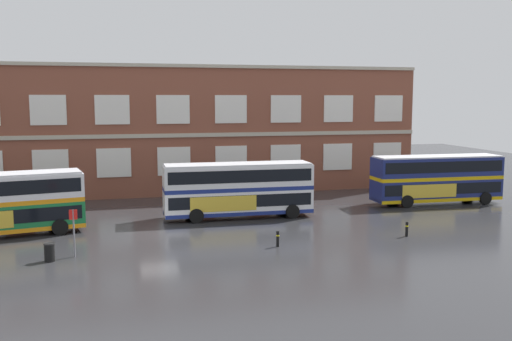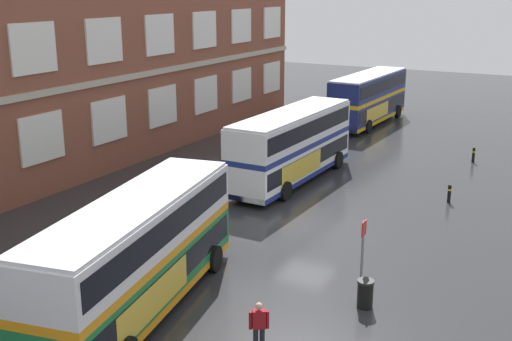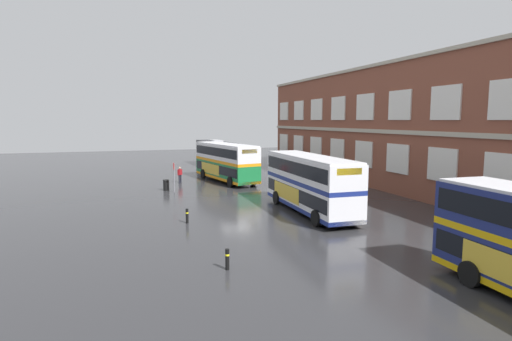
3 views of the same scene
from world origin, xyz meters
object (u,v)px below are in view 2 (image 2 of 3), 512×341
object	(u,v)px
double_decker_far	(369,98)
station_litter_bin	(365,294)
waiting_passenger	(259,326)
safety_bollard_west	(449,193)
double_decker_middle	(292,145)
double_decker_near	(137,254)
bus_stand_flag	(363,248)
safety_bollard_east	(473,155)

from	to	relation	value
double_decker_far	station_litter_bin	world-z (taller)	double_decker_far
waiting_passenger	safety_bollard_west	size ratio (longest dim) A/B	1.79
waiting_passenger	safety_bollard_west	distance (m)	17.44
double_decker_far	station_litter_bin	bearing A→B (deg)	-161.12
double_decker_middle	waiting_passenger	world-z (taller)	double_decker_middle
double_decker_near	double_decker_middle	bearing A→B (deg)	7.01
double_decker_middle	bus_stand_flag	world-z (taller)	double_decker_middle
station_litter_bin	safety_bollard_east	bearing A→B (deg)	0.93
double_decker_near	waiting_passenger	xyz separation A→B (m)	(-0.36, -4.89, -1.22)
bus_stand_flag	safety_bollard_east	distance (m)	20.53
station_litter_bin	safety_bollard_east	size ratio (longest dim) A/B	1.08
double_decker_near	bus_stand_flag	bearing A→B (deg)	-49.60
double_decker_near	station_litter_bin	bearing A→B (deg)	-59.52
double_decker_middle	safety_bollard_east	bearing A→B (deg)	-42.36
double_decker_near	safety_bollard_east	bearing A→B (deg)	-14.02
double_decker_near	safety_bollard_west	xyz separation A→B (m)	(16.97, -6.84, -1.66)
bus_stand_flag	safety_bollard_east	xyz separation A→B (m)	(20.50, -0.24, -1.14)
double_decker_near	safety_bollard_west	size ratio (longest dim) A/B	11.88
double_decker_near	double_decker_far	distance (m)	34.12
double_decker_near	bus_stand_flag	xyz separation A→B (m)	(5.27, -6.19, -0.51)
bus_stand_flag	safety_bollard_west	xyz separation A→B (m)	(11.70, -0.65, -1.14)
safety_bollard_west	safety_bollard_east	xyz separation A→B (m)	(8.80, 0.41, 0.00)
double_decker_near	safety_bollard_east	size ratio (longest dim) A/B	11.88
safety_bollard_east	bus_stand_flag	bearing A→B (deg)	179.32
double_decker_near	double_decker_far	bearing A→B (deg)	5.82
double_decker_far	station_litter_bin	size ratio (longest dim) A/B	10.75
station_litter_bin	bus_stand_flag	bearing A→B (deg)	25.12
double_decker_far	station_litter_bin	xyz separation A→B (m)	(-29.95, -10.24, -1.63)
safety_bollard_west	safety_bollard_east	world-z (taller)	same
double_decker_middle	bus_stand_flag	bearing A→B (deg)	-143.79
double_decker_far	safety_bollard_east	world-z (taller)	double_decker_far
double_decker_near	station_litter_bin	size ratio (longest dim) A/B	10.96
waiting_passenger	safety_bollard_west	xyz separation A→B (m)	(17.32, -1.95, -0.44)
double_decker_far	bus_stand_flag	xyz separation A→B (m)	(-28.68, -9.65, -0.51)
double_decker_near	waiting_passenger	world-z (taller)	double_decker_near
station_litter_bin	safety_bollard_west	bearing A→B (deg)	-0.24
double_decker_middle	double_decker_far	size ratio (longest dim) A/B	1.00
double_decker_middle	safety_bollard_east	size ratio (longest dim) A/B	11.63
double_decker_near	safety_bollard_west	bearing A→B (deg)	-21.95
safety_bollard_west	safety_bollard_east	size ratio (longest dim) A/B	1.00
double_decker_near	waiting_passenger	distance (m)	5.05
bus_stand_flag	safety_bollard_west	world-z (taller)	bus_stand_flag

